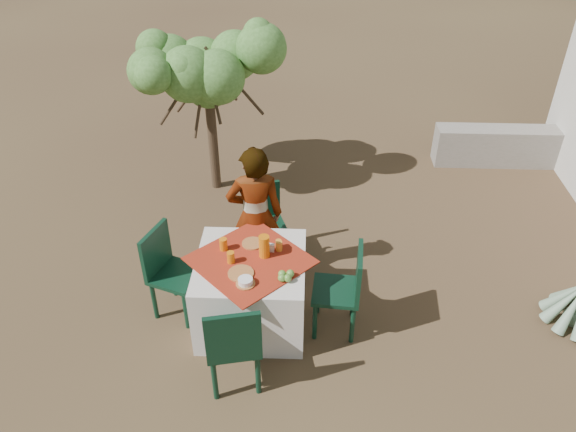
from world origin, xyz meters
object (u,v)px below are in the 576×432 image
object	(u,v)px
chair_right	(345,287)
person	(255,216)
shrub_tree	(213,76)
juice_pitcher	(264,246)
chair_far	(264,219)
chair_near	(233,343)
table	(252,290)
chair_left	(169,268)

from	to	relation	value
chair_right	person	xyz separation A→B (m)	(-0.90, 0.74, 0.26)
shrub_tree	juice_pitcher	size ratio (longest dim) A/B	8.76
juice_pitcher	chair_far	bearing A→B (deg)	94.77
chair_near	table	bearing A→B (deg)	-106.58
table	chair_near	bearing A→B (deg)	-94.82
chair_left	shrub_tree	bearing A→B (deg)	16.22
chair_near	juice_pitcher	distance (m)	0.97
table	chair_left	bearing A→B (deg)	172.41
table	person	world-z (taller)	person
table	shrub_tree	size ratio (longest dim) A/B	0.66
chair_right	juice_pitcher	bearing A→B (deg)	-96.12
chair_near	chair_far	bearing A→B (deg)	-105.44
chair_left	person	world-z (taller)	person
chair_far	chair_near	xyz separation A→B (m)	(-0.12, -1.84, 0.05)
chair_right	chair_left	bearing A→B (deg)	-91.66
chair_near	chair_right	world-z (taller)	chair_near
table	chair_left	size ratio (longest dim) A/B	1.36
shrub_tree	juice_pitcher	world-z (taller)	shrub_tree
chair_far	chair_near	distance (m)	1.85
person	shrub_tree	world-z (taller)	shrub_tree
chair_far	chair_left	bearing A→B (deg)	-152.48
juice_pitcher	chair_near	bearing A→B (deg)	-102.57
chair_near	chair_right	xyz separation A→B (m)	(0.96, 0.74, -0.02)
chair_left	chair_far	bearing A→B (deg)	-23.72
table	person	distance (m)	0.78
juice_pitcher	shrub_tree	bearing A→B (deg)	107.90
chair_left	juice_pitcher	distance (m)	1.00
chair_far	chair_left	distance (m)	1.26
chair_right	juice_pitcher	distance (m)	0.85
table	chair_right	world-z (taller)	chair_right
table	chair_far	world-z (taller)	chair_far
chair_near	shrub_tree	distance (m)	3.54
chair_near	chair_right	distance (m)	1.21
chair_far	chair_near	world-z (taller)	chair_near
chair_far	table	bearing A→B (deg)	-111.70
chair_far	chair_left	world-z (taller)	chair_left
chair_near	chair_left	distance (m)	1.19
chair_far	shrub_tree	world-z (taller)	shrub_tree
juice_pitcher	table	bearing A→B (deg)	-153.71
chair_left	juice_pitcher	size ratio (longest dim) A/B	4.29
chair_far	shrub_tree	xyz separation A→B (m)	(-0.71, 1.50, 1.05)
table	chair_far	bearing A→B (deg)	87.26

